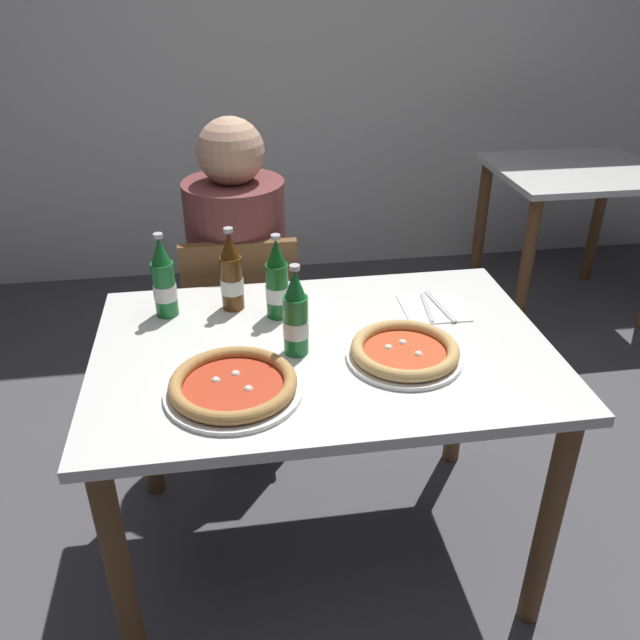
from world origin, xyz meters
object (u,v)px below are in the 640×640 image
Objects in this scene: beer_bottle_right at (296,317)px; chair_behind_table at (242,326)px; dining_table_background at (573,199)px; beer_bottle_center at (231,275)px; beer_bottle_extra at (277,283)px; diner_seated at (240,294)px; pizza_margherita_near at (405,352)px; pizza_marinara_far at (233,385)px; beer_bottle_left at (164,281)px; napkin_with_cutlery at (434,308)px; dining_table_main at (323,381)px.

chair_behind_table is at bearing 101.13° from beer_bottle_right.
dining_table_background is (1.68, 0.82, 0.11)m from chair_behind_table.
beer_bottle_extra is (0.12, -0.07, 0.00)m from beer_bottle_center.
diner_seated is at bearing 86.07° from beer_bottle_center.
pizza_margherita_near is (0.39, -0.70, 0.29)m from chair_behind_table.
beer_bottle_left reaches higher than pizza_marinara_far.
beer_bottle_left and beer_bottle_right have the same top height.
diner_seated reaches higher than beer_bottle_center.
beer_bottle_center is (-0.03, -0.41, 0.27)m from diner_seated.
beer_bottle_center is 1.00× the size of beer_bottle_right.
pizza_margherita_near is 0.41m from beer_bottle_extra.
napkin_with_cutlery is at bearing 22.24° from beer_bottle_right.
diner_seated is (-0.20, 0.66, -0.05)m from dining_table_main.
beer_bottle_right is at bearing -37.33° from beer_bottle_left.
pizza_margherita_near is 0.44m from pizza_marinara_far.
pizza_marinara_far is at bearing -136.96° from dining_table_background.
beer_bottle_center is at bearing 87.80° from pizza_marinara_far.
chair_behind_table is 3.44× the size of beer_bottle_center.
chair_behind_table is at bearing -153.94° from dining_table_background.
dining_table_background is (1.68, 0.77, 0.01)m from diner_seated.
beer_bottle_right is at bearing 43.15° from pizza_marinara_far.
beer_bottle_right is (0.15, -0.27, 0.00)m from beer_bottle_center.
chair_behind_table is 0.70× the size of diner_seated.
diner_seated is 6.36× the size of napkin_with_cutlery.
beer_bottle_left is (-0.22, -0.42, 0.27)m from diner_seated.
dining_table_main is at bearing -30.13° from beer_bottle_left.
napkin_with_cutlery is (0.55, -0.46, 0.27)m from chair_behind_table.
beer_bottle_center is (0.19, 0.01, 0.00)m from beer_bottle_left.
pizza_marinara_far is (-0.44, -0.08, -0.00)m from pizza_margherita_near.
pizza_marinara_far is (-1.72, -1.61, 0.18)m from dining_table_background.
diner_seated is 0.56m from beer_bottle_extra.
chair_behind_table is 2.85× the size of pizza_margherita_near.
chair_behind_table reaches higher than dining_table_background.
beer_bottle_extra is at bearing -10.35° from beer_bottle_left.
pizza_margherita_near is at bearing -43.01° from beer_bottle_extra.
beer_bottle_extra is at bearing -78.63° from diner_seated.
pizza_marinara_far is at bearing 87.09° from chair_behind_table.
beer_bottle_left is (-0.41, 0.24, 0.22)m from dining_table_main.
dining_table_main is 0.52m from beer_bottle_left.
beer_bottle_right is at bearing -136.97° from dining_table_background.
beer_bottle_extra is (-1.58, -1.25, 0.26)m from dining_table_background.
beer_bottle_extra is at bearing -141.72° from dining_table_background.
beer_bottle_left is 1.30× the size of napkin_with_cutlery.
chair_behind_table is at bearing -90.42° from diner_seated.
beer_bottle_center is at bearing -93.93° from diner_seated.
dining_table_main is 0.69m from diner_seated.
dining_table_main is 0.66m from chair_behind_table.
napkin_with_cutlery is (0.35, 0.15, 0.12)m from dining_table_main.
beer_bottle_right reaches higher than dining_table_main.
pizza_marinara_far is 1.73× the size of napkin_with_cutlery.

